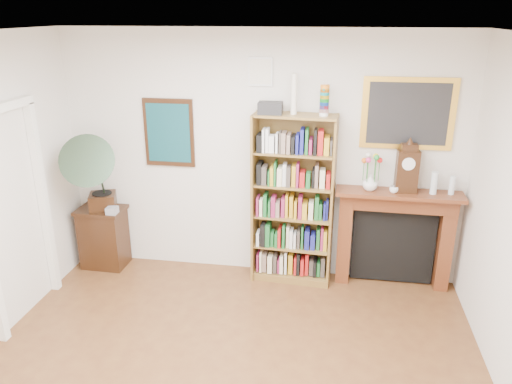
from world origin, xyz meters
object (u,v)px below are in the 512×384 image
teacup (394,190)px  bottle_left (434,183)px  gramophone (92,168)px  flower_vase (370,183)px  cd_stack (112,210)px  bottle_right (452,185)px  fireplace (395,230)px  mantel_clock (407,169)px  bookshelf (293,191)px  side_cabinet (104,237)px

teacup → bottle_left: 0.42m
gramophone → flower_vase: size_ratio=5.68×
cd_stack → bottle_right: bearing=3.0°
teacup → bottle_right: (0.59, 0.05, 0.06)m
flower_vase → fireplace: bearing=8.1°
mantel_clock → bookshelf: bearing=177.3°
mantel_clock → bottle_left: size_ratio=2.20×
mantel_clock → teacup: (-0.12, -0.04, -0.22)m
bookshelf → fireplace: 1.21m
fireplace → mantel_clock: size_ratio=2.55×
bottle_right → bookshelf: bearing=-178.7°
mantel_clock → teacup: mantel_clock is taller
bottle_left → teacup: bearing=-175.1°
bookshelf → side_cabinet: bearing=-174.9°
fireplace → cd_stack: size_ratio=11.23×
fireplace → flower_vase: (-0.31, -0.04, 0.55)m
bookshelf → fireplace: (1.13, 0.08, -0.42)m
bookshelf → side_cabinet: bookshelf is taller
bookshelf → cd_stack: 2.10m
cd_stack → flower_vase: size_ratio=0.71×
bookshelf → bottle_right: bookshelf is taller
fireplace → bottle_left: 0.68m
side_cabinet → mantel_clock: 3.61m
fireplace → cd_stack: (-3.21, -0.24, 0.12)m
mantel_clock → bottle_right: size_ratio=2.64×
side_cabinet → fireplace: fireplace is taller
side_cabinet → gramophone: gramophone is taller
cd_stack → fireplace: bearing=4.3°
flower_vase → side_cabinet: bearing=-178.6°
side_cabinet → bottle_right: (3.94, 0.08, 0.86)m
flower_vase → teacup: flower_vase is taller
bottle_right → teacup: bearing=-175.0°
side_cabinet → bottle_left: bottle_left is taller
fireplace → mantel_clock: 0.73m
gramophone → mantel_clock: 3.45m
teacup → bottle_left: bearing=4.9°
bookshelf → bottle_left: 1.48m
gramophone → cd_stack: bearing=-14.6°
fireplace → bottle_right: size_ratio=6.74×
flower_vase → mantel_clock: bearing=-1.0°
mantel_clock → gramophone: bearing=179.3°
side_cabinet → bottle_left: 3.86m
side_cabinet → cd_stack: 0.48m
side_cabinet → flower_vase: 3.22m
flower_vase → bottle_left: (0.65, -0.02, 0.03)m
fireplace → bottle_right: (0.53, -0.04, 0.57)m
bottle_right → bottle_left: bearing=-174.7°
fireplace → gramophone: gramophone is taller
fireplace → mantel_clock: mantel_clock is taller
fireplace → flower_vase: bearing=-170.9°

